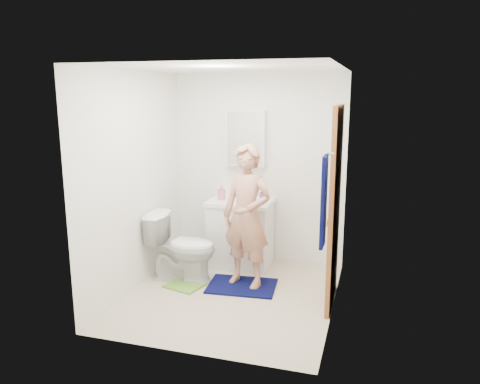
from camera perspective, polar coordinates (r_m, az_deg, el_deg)
name	(u,v)px	position (r m, az deg, el deg)	size (l,w,h in m)	color
floor	(230,296)	(5.22, -1.19, -12.57)	(2.20, 2.40, 0.02)	beige
ceiling	(229,67)	(4.74, -1.33, 15.00)	(2.20, 2.40, 0.02)	white
wall_back	(259,169)	(5.98, 2.28, 2.80)	(2.20, 0.02, 2.40)	white
wall_front	(183,217)	(3.74, -6.92, -3.08)	(2.20, 0.02, 2.40)	white
wall_left	(134,182)	(5.28, -12.81, 1.23)	(0.02, 2.40, 2.40)	white
wall_right	(339,194)	(4.63, 11.94, -0.26)	(0.02, 2.40, 2.40)	white
vanity_cabinet	(241,235)	(5.93, 0.10, -5.22)	(0.75, 0.55, 0.80)	white
countertop	(241,202)	(5.82, 0.10, -1.23)	(0.79, 0.59, 0.05)	white
sink_basin	(241,201)	(5.82, 0.10, -1.09)	(0.40, 0.40, 0.03)	white
faucet	(245,192)	(5.97, 0.59, -0.05)	(0.03, 0.03, 0.12)	silver
medicine_cabinet	(246,138)	(5.90, 0.72, 6.60)	(0.50, 0.12, 0.70)	white
mirror_panel	(245,138)	(5.84, 0.56, 6.54)	(0.46, 0.01, 0.66)	white
door	(335,208)	(4.82, 11.47, -1.89)	(0.05, 0.80, 2.05)	#A6602E
door_knob	(327,223)	(4.53, 10.55, -3.73)	(0.07, 0.07, 0.07)	gold
towel	(324,202)	(4.07, 10.18, -1.18)	(0.03, 0.24, 0.80)	#060A3D
towel_hook	(331,153)	(3.99, 10.98, 4.66)	(0.02, 0.02, 0.06)	silver
toilet	(182,247)	(5.53, -7.07, -6.64)	(0.45, 0.78, 0.80)	white
bath_mat	(242,286)	(5.41, 0.24, -11.38)	(0.76, 0.54, 0.02)	#060A3D
green_rug	(185,285)	(5.47, -6.77, -11.22)	(0.40, 0.34, 0.02)	#6CA838
soap_dispenser	(221,192)	(5.84, -2.27, -0.01)	(0.08, 0.08, 0.18)	#D56381
toothbrush_cup	(264,196)	(5.82, 2.94, -0.52)	(0.12, 0.12, 0.09)	#723A80
man	(247,216)	(5.18, 0.83, -2.97)	(0.58, 0.38, 1.60)	tan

